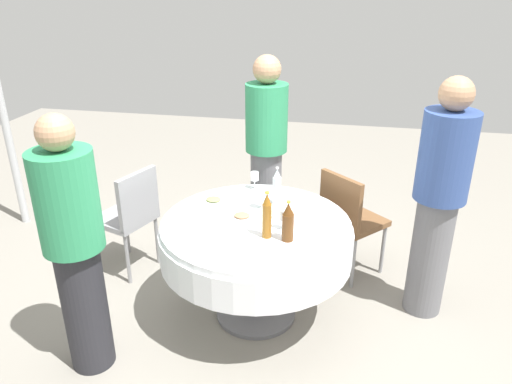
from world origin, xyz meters
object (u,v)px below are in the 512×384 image
wine_glass_mid (262,194)px  plate_outer (214,201)px  bottle_clear_near (277,187)px  bottle_amber_north (267,216)px  wine_glass_right (284,216)px  person_near (439,198)px  person_front (266,153)px  dining_table (256,242)px  chair_west (348,216)px  plate_rear (287,214)px  plate_left (242,217)px  person_north (75,246)px  wine_glass_west (255,177)px  chair_far (130,213)px  bottle_brown_front (288,222)px

wine_glass_mid → plate_outer: 0.37m
bottle_clear_near → bottle_amber_north: size_ratio=0.89×
wine_glass_right → person_near: 1.04m
bottle_amber_north → plate_outer: 0.63m
person_front → wine_glass_mid: bearing=-88.3°
dining_table → chair_west: size_ratio=1.47×
plate_outer → plate_rear: same height
wine_glass_mid → plate_left: bearing=61.2°
bottle_clear_near → person_north: person_north is taller
dining_table → bottle_amber_north: 0.36m
plate_outer → person_north: bearing=58.0°
chair_west → wine_glass_west: bearing=-127.7°
plate_outer → chair_far: bearing=-11.5°
wine_glass_mid → person_near: (-1.16, -0.10, 0.03)m
bottle_brown_front → chair_far: size_ratio=0.30×
bottle_amber_north → wine_glass_west: bottle_amber_north is taller
plate_outer → plate_left: bearing=140.8°
plate_left → chair_far: chair_far is taller
wine_glass_right → plate_outer: wine_glass_right is taller
bottle_clear_near → chair_west: size_ratio=0.31×
wine_glass_mid → wine_glass_right: size_ratio=1.08×
plate_outer → person_front: person_front is taller
bottle_amber_north → person_front: (0.21, -1.15, -0.01)m
wine_glass_west → chair_far: size_ratio=0.15×
bottle_amber_north → plate_left: 0.32m
plate_outer → person_front: 0.79m
plate_outer → chair_west: size_ratio=0.27×
wine_glass_west → person_near: size_ratio=0.08×
wine_glass_west → chair_west: 0.79m
dining_table → bottle_brown_front: bottle_brown_front is taller
wine_glass_west → person_front: size_ratio=0.08×
wine_glass_right → wine_glass_west: bearing=-62.3°
wine_glass_right → chair_far: 1.38m
plate_rear → person_near: 1.00m
plate_outer → bottle_brown_front: bearing=144.1°
wine_glass_west → chair_west: wine_glass_west is taller
person_near → plate_outer: bearing=-101.8°
dining_table → chair_far: size_ratio=1.47×
plate_left → person_north: bearing=40.1°
plate_left → person_north: (0.80, 0.68, 0.08)m
wine_glass_mid → chair_west: size_ratio=0.17×
bottle_clear_near → wine_glass_mid: bearing=49.6°
bottle_brown_front → bottle_amber_north: bearing=-5.9°
dining_table → plate_outer: plate_outer is taller
wine_glass_right → plate_rear: bearing=-87.0°
plate_left → chair_far: size_ratio=0.27×
plate_left → wine_glass_mid: bearing=-118.8°
plate_outer → plate_left: 0.33m
wine_glass_mid → wine_glass_west: 0.34m
wine_glass_mid → person_near: 1.17m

